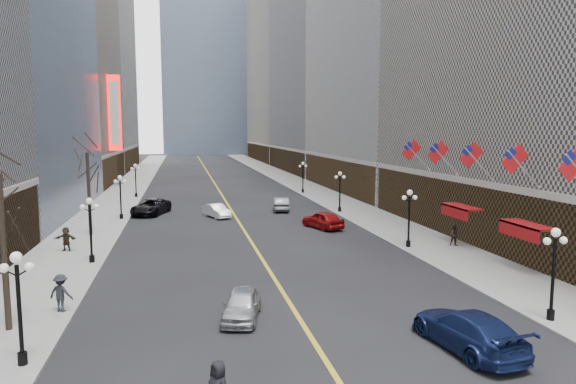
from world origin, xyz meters
name	(u,v)px	position (x,y,z in m)	size (l,w,h in m)	color
sidewalk_east	(311,190)	(14.00, 70.00, 0.07)	(6.00, 230.00, 0.15)	gray
sidewalk_west	(123,194)	(-14.00, 70.00, 0.07)	(6.00, 230.00, 0.15)	gray
lane_line	(216,185)	(0.00, 80.00, 0.01)	(0.25, 200.00, 0.02)	gold
bldg_east_c	(340,63)	(29.88, 106.00, 24.18)	(26.60, 40.60, 48.80)	gray
bldg_east_d	(298,58)	(29.90, 149.00, 31.17)	(26.60, 46.60, 62.80)	#A29B86
bldg_west_c	(28,33)	(-29.88, 87.00, 25.19)	(26.60, 30.60, 50.80)	#A29B86
bldg_west_d	(68,11)	(-29.92, 121.00, 36.17)	(26.60, 38.60, 72.80)	silver
streetlamp_east_0	(554,264)	(11.80, 14.00, 2.90)	(1.26, 0.44, 4.52)	black
streetlamp_east_1	(409,212)	(11.80, 30.00, 2.90)	(1.26, 0.44, 4.52)	black
streetlamp_east_2	(340,187)	(11.80, 48.00, 2.90)	(1.26, 0.44, 4.52)	black
streetlamp_east_3	(303,174)	(11.80, 66.00, 2.90)	(1.26, 0.44, 4.52)	black
streetlamp_west_0	(19,297)	(-11.80, 14.00, 2.90)	(1.26, 0.44, 4.52)	black
streetlamp_west_1	(90,223)	(-11.80, 30.00, 2.90)	(1.26, 0.44, 4.52)	black
streetlamp_west_2	(120,192)	(-11.80, 48.00, 2.90)	(1.26, 0.44, 4.52)	black
streetlamp_west_3	(136,177)	(-11.80, 66.00, 2.90)	(1.26, 0.44, 4.52)	black
flag_2	(517,162)	(15.31, 22.00, 7.29)	(2.87, 0.12, 2.87)	#B2B2B7
flag_3	(474,158)	(15.31, 27.00, 7.29)	(2.87, 0.12, 2.87)	#B2B2B7
flag_4	(440,154)	(15.31, 32.00, 7.29)	(2.87, 0.12, 2.87)	#B2B2B7
flag_5	(413,152)	(15.31, 37.00, 7.29)	(2.87, 0.12, 2.87)	#B2B2B7
awning_b	(525,227)	(16.11, 22.00, 3.08)	(1.40, 4.00, 0.93)	maroon
awning_c	(459,208)	(16.11, 30.00, 3.08)	(1.40, 4.00, 0.93)	maroon
theatre_marquee	(115,113)	(-15.88, 80.00, 12.00)	(2.00, 0.55, 12.00)	red
tree_west_near	(0,198)	(-13.50, 18.00, 6.24)	(3.60, 3.60, 7.92)	#2D231C
tree_west_far	(88,165)	(-13.50, 40.00, 6.24)	(3.60, 3.60, 7.92)	#2D231C
car_nb_near	(242,304)	(-2.77, 17.59, 0.72)	(1.69, 4.21, 1.44)	#A9ABB1
car_nb_mid	(217,211)	(-2.00, 47.70, 0.71)	(1.50, 4.32, 1.42)	white
car_nb_far	(151,207)	(-9.00, 51.06, 0.86)	(2.84, 6.17, 1.71)	black
car_sb_near	(468,330)	(6.21, 12.09, 0.85)	(2.37, 5.83, 1.69)	#152150
car_sb_mid	(323,220)	(7.45, 39.45, 0.84)	(1.98, 4.91, 1.67)	maroon
car_sb_far	(281,204)	(5.63, 50.83, 0.78)	(1.66, 4.76, 1.57)	#494E51
ped_east_walk	(455,235)	(15.54, 29.49, 1.03)	(0.85, 0.47, 1.75)	black
ped_west_walk	(61,293)	(-11.65, 20.02, 1.11)	(1.25, 0.51, 1.93)	#212129
ped_west_far	(66,239)	(-14.26, 33.92, 1.07)	(1.71, 0.49, 1.85)	black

